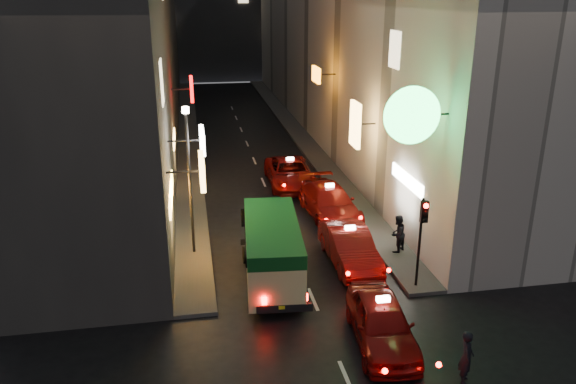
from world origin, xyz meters
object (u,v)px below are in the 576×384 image
minibus (272,245)px  taxi_near (382,319)px  lamp_post (189,172)px  pedestrian_crossing (467,354)px  traffic_light (423,224)px

minibus → taxi_near: size_ratio=1.02×
taxi_near → lamp_post: size_ratio=0.92×
lamp_post → taxi_near: bearing=-52.5°
pedestrian_crossing → taxi_near: bearing=61.2°
taxi_near → minibus: bearing=121.5°
taxi_near → traffic_light: 4.25m
minibus → taxi_near: minibus is taller
minibus → lamp_post: 4.68m
taxi_near → traffic_light: size_ratio=1.63×
traffic_light → lamp_post: 9.42m
taxi_near → pedestrian_crossing: (1.75, -2.23, 0.06)m
minibus → traffic_light: traffic_light is taller
traffic_light → lamp_post: lamp_post is taller
pedestrian_crossing → lamp_post: 12.59m
minibus → traffic_light: (5.26, -1.62, 1.15)m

